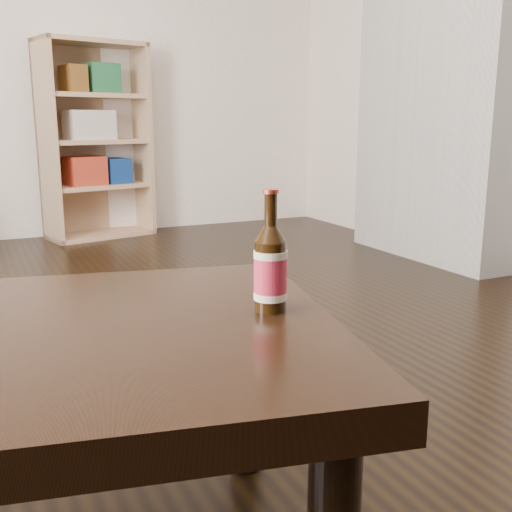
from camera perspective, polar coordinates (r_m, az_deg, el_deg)
name	(u,v)px	position (r m, az deg, el deg)	size (l,w,h in m)	color
floor	(99,406)	(1.97, -14.77, -13.65)	(5.00, 6.00, 0.01)	black
wall_back	(2,50)	(4.80, -23.04, 17.60)	(5.00, 0.02, 2.70)	beige
chimney_breast	(440,38)	(4.00, 17.14, 19.22)	(0.30, 1.20, 2.70)	silver
bookshelf	(93,138)	(4.69, -15.27, 10.83)	(0.83, 0.52, 1.43)	tan
beer_bottle	(270,269)	(1.12, 1.38, -1.24)	(0.08, 0.08, 0.23)	black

